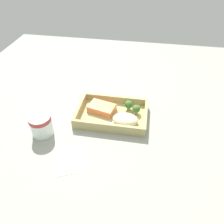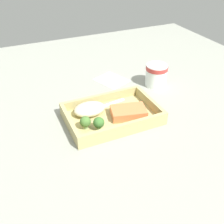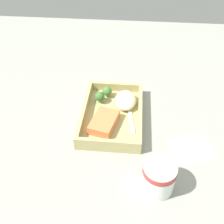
% 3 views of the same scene
% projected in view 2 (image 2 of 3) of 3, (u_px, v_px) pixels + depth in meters
% --- Properties ---
extents(ground_plane, '(1.60, 1.60, 0.02)m').
position_uv_depth(ground_plane, '(112.00, 121.00, 0.84)').
color(ground_plane, gray).
extents(takeout_tray, '(0.29, 0.19, 0.01)m').
position_uv_depth(takeout_tray, '(112.00, 117.00, 0.83)').
color(takeout_tray, tan).
rests_on(takeout_tray, ground_plane).
extents(tray_rim, '(0.29, 0.19, 0.03)m').
position_uv_depth(tray_rim, '(112.00, 112.00, 0.82)').
color(tray_rim, tan).
rests_on(tray_rim, takeout_tray).
extents(salmon_fillet, '(0.12, 0.09, 0.03)m').
position_uv_depth(salmon_fillet, '(128.00, 112.00, 0.82)').
color(salmon_fillet, '#EB7B46').
rests_on(salmon_fillet, takeout_tray).
extents(mashed_potatoes, '(0.10, 0.07, 0.04)m').
position_uv_depth(mashed_potatoes, '(89.00, 109.00, 0.83)').
color(mashed_potatoes, beige).
rests_on(mashed_potatoes, takeout_tray).
extents(broccoli_floret_1, '(0.03, 0.03, 0.04)m').
position_uv_depth(broccoli_floret_1, '(99.00, 123.00, 0.76)').
color(broccoli_floret_1, '#769D5B').
rests_on(broccoli_floret_1, takeout_tray).
extents(broccoli_floret_2, '(0.03, 0.03, 0.04)m').
position_uv_depth(broccoli_floret_2, '(85.00, 122.00, 0.76)').
color(broccoli_floret_2, '#81A366').
rests_on(broccoli_floret_2, takeout_tray).
extents(fork, '(0.16, 0.04, 0.00)m').
position_uv_depth(fork, '(102.00, 107.00, 0.86)').
color(fork, silver).
rests_on(fork, takeout_tray).
extents(paper_cup, '(0.08, 0.08, 0.08)m').
position_uv_depth(paper_cup, '(156.00, 74.00, 0.99)').
color(paper_cup, white).
rests_on(paper_cup, ground_plane).
extents(receipt_slip, '(0.14, 0.15, 0.00)m').
position_uv_depth(receipt_slip, '(112.00, 80.00, 1.05)').
color(receipt_slip, white).
rests_on(receipt_slip, ground_plane).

